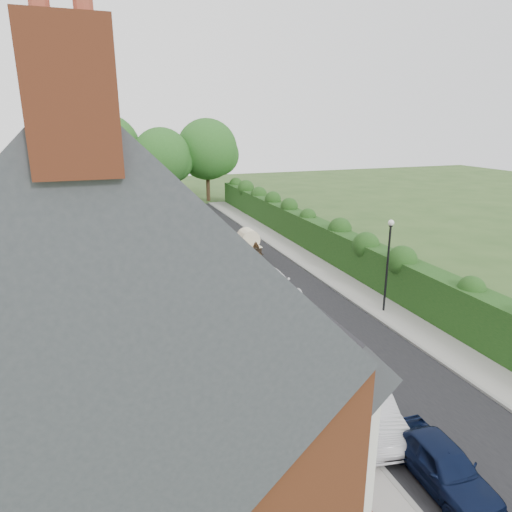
{
  "coord_description": "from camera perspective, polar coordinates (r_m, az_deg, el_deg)",
  "views": [
    {
      "loc": [
        -10.88,
        -15.31,
        10.1
      ],
      "look_at": [
        -2.03,
        9.51,
        2.2
      ],
      "focal_mm": 32.0,
      "sensor_mm": 36.0,
      "label": 1
    }
  ],
  "objects": [
    {
      "name": "horse_cart",
      "position": [
        33.77,
        -0.98,
        1.72
      ],
      "size": [
        1.51,
        3.33,
        2.4
      ],
      "color": "black",
      "rests_on": "ground"
    },
    {
      "name": "ground",
      "position": [
        21.32,
        14.18,
        -12.14
      ],
      "size": [
        140.0,
        140.0,
        0.0
      ],
      "primitive_type": "plane",
      "color": "#2D4C1E",
      "rests_on": "ground"
    },
    {
      "name": "car_green",
      "position": [
        33.94,
        -4.54,
        0.51
      ],
      "size": [
        1.75,
        4.01,
        1.35
      ],
      "primitive_type": "imported",
      "rotation": [
        0.0,
        0.0,
        0.04
      ],
      "color": "#0F3217",
      "rests_on": "ground"
    },
    {
      "name": "tree_far_left",
      "position": [
        56.16,
        -11.38,
        11.9
      ],
      "size": [
        7.14,
        6.8,
        9.29
      ],
      "color": "#332316",
      "rests_on": "ground"
    },
    {
      "name": "lamppost",
      "position": [
        24.96,
        16.21,
        0.19
      ],
      "size": [
        0.32,
        0.32,
        5.16
      ],
      "color": "black",
      "rests_on": "ground"
    },
    {
      "name": "car_grey",
      "position": [
        48.64,
        -8.77,
        5.37
      ],
      "size": [
        3.07,
        5.2,
        1.41
      ],
      "primitive_type": "imported",
      "rotation": [
        0.0,
        0.0,
        -0.24
      ],
      "color": "#505257",
      "rests_on": "ground"
    },
    {
      "name": "car_beige",
      "position": [
        44.69,
        -7.32,
        4.37
      ],
      "size": [
        2.6,
        4.95,
        1.33
      ],
      "primitive_type": "imported",
      "rotation": [
        0.0,
        0.0,
        -0.09
      ],
      "color": "tan",
      "rests_on": "ground"
    },
    {
      "name": "horse",
      "position": [
        31.87,
        0.32,
        -0.12
      ],
      "size": [
        1.08,
        2.14,
        1.76
      ],
      "primitive_type": "imported",
      "rotation": [
        0.0,
        0.0,
        3.2
      ],
      "color": "#452E19",
      "rests_on": "ground"
    },
    {
      "name": "car_navy",
      "position": [
        15.3,
        22.25,
        -22.91
      ],
      "size": [
        1.7,
        3.87,
        1.3
      ],
      "primitive_type": "imported",
      "rotation": [
        0.0,
        0.0,
        -0.04
      ],
      "color": "black",
      "rests_on": "ground"
    },
    {
      "name": "car_silver_b",
      "position": [
        23.84,
        2.36,
        -6.42
      ],
      "size": [
        3.53,
        5.77,
        1.49
      ],
      "primitive_type": "imported",
      "rotation": [
        0.0,
        0.0,
        -0.21
      ],
      "color": "#B4B8BC",
      "rests_on": "ground"
    },
    {
      "name": "tree_far_right",
      "position": [
        59.25,
        -5.79,
        12.95
      ],
      "size": [
        7.98,
        7.6,
        10.31
      ],
      "color": "#332316",
      "rests_on": "ground"
    },
    {
      "name": "pavement_house_side",
      "position": [
        28.91,
        -5.34,
        -3.71
      ],
      "size": [
        1.7,
        58.0,
        0.12
      ],
      "primitive_type": "cube",
      "color": "gray",
      "rests_on": "ground"
    },
    {
      "name": "kerb_house_side",
      "position": [
        29.1,
        -3.81,
        -3.52
      ],
      "size": [
        0.18,
        58.0,
        0.13
      ],
      "primitive_type": "cube",
      "color": "gray",
      "rests_on": "ground"
    },
    {
      "name": "tree_far_back",
      "position": [
        58.53,
        -17.78,
        12.52
      ],
      "size": [
        8.4,
        8.0,
        10.82
      ],
      "color": "#332316",
      "rests_on": "ground"
    },
    {
      "name": "road",
      "position": [
        30.03,
        1.8,
        -2.95
      ],
      "size": [
        6.0,
        58.0,
        0.02
      ],
      "primitive_type": "cube",
      "color": "black",
      "rests_on": "ground"
    },
    {
      "name": "car_silver_a",
      "position": [
        16.76,
        13.54,
        -17.83
      ],
      "size": [
        2.25,
        4.61,
        1.46
      ],
      "primitive_type": "imported",
      "rotation": [
        0.0,
        0.0,
        -0.17
      ],
      "color": "#AEAEB3",
      "rests_on": "ground"
    },
    {
      "name": "hedge",
      "position": [
        32.08,
        11.69,
        0.98
      ],
      "size": [
        2.1,
        58.0,
        2.85
      ],
      "color": "#153D13",
      "rests_on": "ground"
    },
    {
      "name": "kerb_hedge_side",
      "position": [
        31.19,
        7.03,
        -2.2
      ],
      "size": [
        0.18,
        58.0,
        0.13
      ],
      "primitive_type": "cube",
      "color": "gray",
      "rests_on": "ground"
    },
    {
      "name": "garden_wall_row",
      "position": [
        27.64,
        -6.85,
        -3.84
      ],
      "size": [
        0.35,
        40.35,
        1.1
      ],
      "color": "brown",
      "rests_on": "ground"
    },
    {
      "name": "terrace_row",
      "position": [
        25.91,
        -19.14,
        3.22
      ],
      "size": [
        9.05,
        40.5,
        11.5
      ],
      "color": "brown",
      "rests_on": "ground"
    },
    {
      "name": "car_black",
      "position": [
        52.49,
        -9.63,
        6.21
      ],
      "size": [
        1.84,
        4.46,
        1.51
      ],
      "primitive_type": "imported",
      "rotation": [
        0.0,
        0.0,
        0.01
      ],
      "color": "black",
      "rests_on": "ground"
    },
    {
      "name": "car_red",
      "position": [
        35.88,
        -4.82,
        1.47
      ],
      "size": [
        1.99,
        4.48,
        1.43
      ],
      "primitive_type": "imported",
      "rotation": [
        0.0,
        0.0,
        0.11
      ],
      "color": "#9F1611",
      "rests_on": "ground"
    },
    {
      "name": "pavement_hedge_side",
      "position": [
        31.66,
        8.74,
        -1.99
      ],
      "size": [
        2.2,
        58.0,
        0.12
      ],
      "primitive_type": "cube",
      "color": "gray",
      "rests_on": "ground"
    },
    {
      "name": "car_white",
      "position": [
        27.12,
        1.64,
        -3.39
      ],
      "size": [
        2.75,
        5.64,
        1.58
      ],
      "primitive_type": "imported",
      "rotation": [
        0.0,
        0.0,
        0.1
      ],
      "color": "white",
      "rests_on": "ground"
    }
  ]
}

